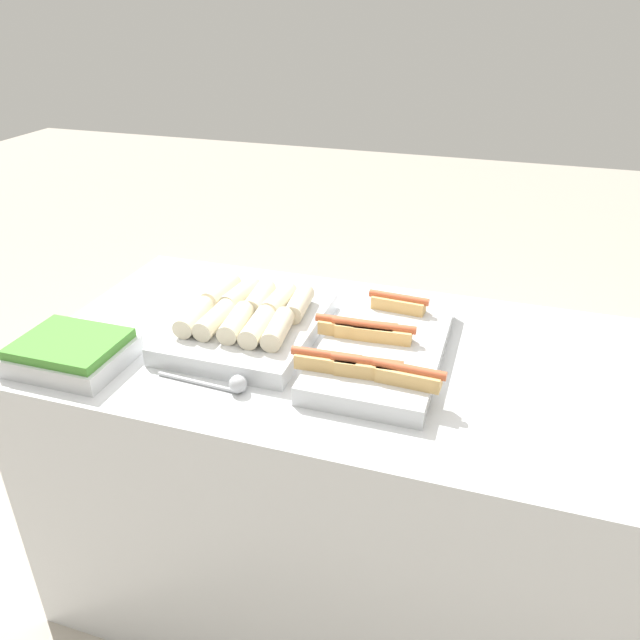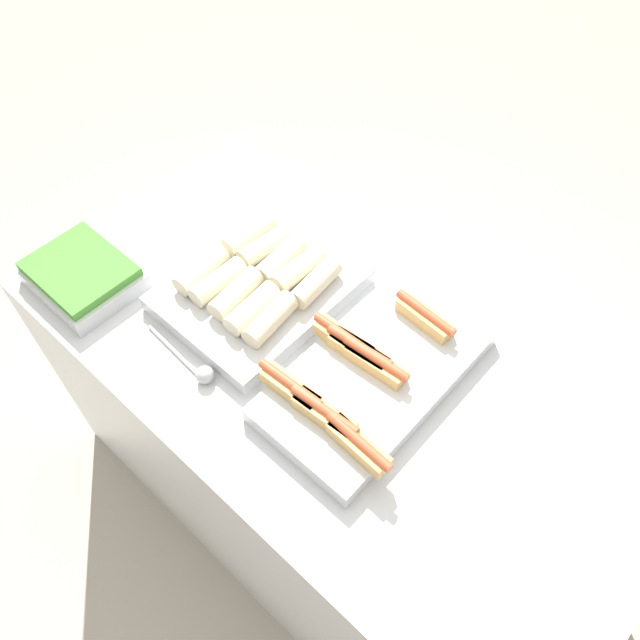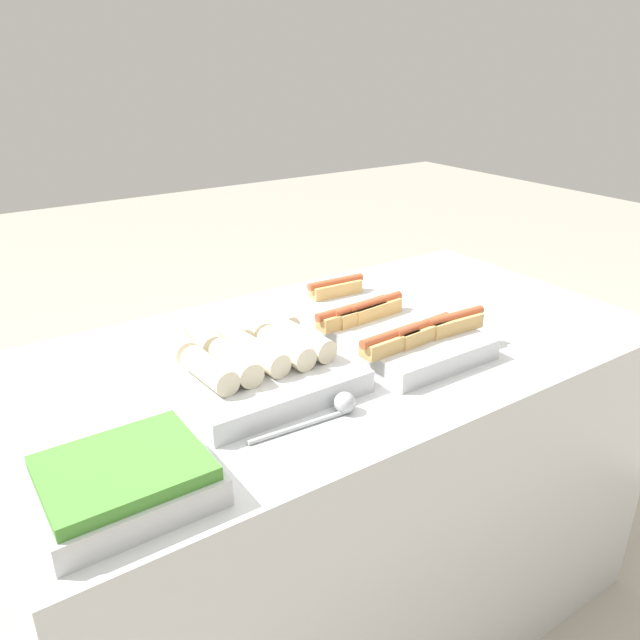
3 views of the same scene
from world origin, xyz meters
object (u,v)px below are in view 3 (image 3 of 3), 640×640
at_px(tray_wraps, 244,356).
at_px(tray_side_front, 125,481).
at_px(serving_spoon_near, 336,407).
at_px(tray_hotdogs, 377,323).

bearing_deg(tray_wraps, tray_side_front, -142.37).
bearing_deg(tray_wraps, serving_spoon_near, -76.22).
bearing_deg(tray_hotdogs, tray_wraps, 178.35).
relative_size(tray_side_front, serving_spoon_near, 1.14).
relative_size(tray_hotdogs, tray_wraps, 1.19).
bearing_deg(tray_side_front, tray_wraps, 37.63).
height_order(tray_hotdogs, tray_side_front, tray_hotdogs).
xyz_separation_m(tray_side_front, serving_spoon_near, (0.43, 0.02, -0.02)).
bearing_deg(serving_spoon_near, tray_side_front, -177.82).
xyz_separation_m(tray_hotdogs, serving_spoon_near, (-0.31, -0.25, -0.02)).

